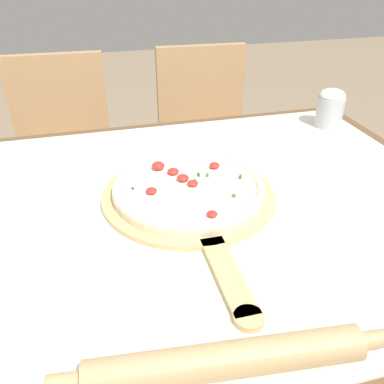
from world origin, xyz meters
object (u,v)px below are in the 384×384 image
(pizza_peel, at_px, (191,199))
(chair_left, at_px, (65,153))
(rolling_pin, at_px, (226,360))
(chair_right, at_px, (205,138))
(flour_cup, at_px, (330,108))
(pizza, at_px, (189,187))

(pizza_peel, distance_m, chair_left, 0.92)
(rolling_pin, bearing_deg, pizza_peel, 81.70)
(pizza_peel, height_order, chair_right, chair_right)
(chair_right, height_order, flour_cup, chair_right)
(chair_left, relative_size, chair_right, 1.00)
(pizza, distance_m, flour_cup, 0.62)
(chair_left, xyz_separation_m, flour_cup, (0.86, -0.50, 0.29))
(pizza, xyz_separation_m, flour_cup, (0.54, 0.30, 0.04))
(chair_right, bearing_deg, rolling_pin, -102.14)
(chair_left, distance_m, chair_right, 0.59)
(rolling_pin, xyz_separation_m, flour_cup, (0.60, 0.75, 0.04))
(chair_left, bearing_deg, flour_cup, -28.32)
(chair_left, height_order, flour_cup, chair_left)
(pizza, height_order, rolling_pin, same)
(pizza, bearing_deg, chair_left, 111.54)
(pizza, height_order, chair_left, chair_left)
(pizza, bearing_deg, rolling_pin, -97.91)
(rolling_pin, xyz_separation_m, chair_right, (0.34, 1.26, -0.25))
(chair_right, bearing_deg, chair_left, -177.04)
(rolling_pin, xyz_separation_m, chair_left, (-0.25, 1.26, -0.25))
(pizza_peel, distance_m, rolling_pin, 0.44)
(pizza, xyz_separation_m, chair_left, (-0.32, 0.81, -0.25))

